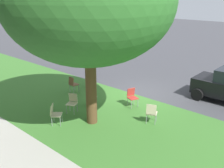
# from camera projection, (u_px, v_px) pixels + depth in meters

# --- Properties ---
(ground) EXTENTS (80.00, 80.00, 0.00)m
(ground) POSITION_uv_depth(u_px,v_px,m) (140.00, 94.00, 13.63)
(ground) COLOR #424247
(grass_verge) EXTENTS (48.00, 6.00, 0.01)m
(grass_verge) POSITION_uv_depth(u_px,v_px,m) (98.00, 114.00, 11.36)
(grass_verge) COLOR #3D752D
(grass_verge) RESTS_ON ground
(sidewalk_strip) EXTENTS (48.00, 2.80, 0.01)m
(sidewalk_strip) POSITION_uv_depth(u_px,v_px,m) (3.00, 160.00, 8.24)
(sidewalk_strip) COLOR #ADA89E
(sidewalk_strip) RESTS_ON ground
(street_tree) EXTENTS (6.22, 6.22, 7.09)m
(street_tree) POSITION_uv_depth(u_px,v_px,m) (89.00, 2.00, 9.06)
(street_tree) COLOR brown
(street_tree) RESTS_ON ground
(chair_0) EXTENTS (0.55, 0.56, 0.88)m
(chair_0) POSITION_uv_depth(u_px,v_px,m) (72.00, 102.00, 11.37)
(chair_0) COLOR beige
(chair_0) RESTS_ON ground
(chair_1) EXTENTS (0.59, 0.58, 0.88)m
(chair_1) POSITION_uv_depth(u_px,v_px,m) (89.00, 79.00, 14.37)
(chair_1) COLOR brown
(chair_1) RESTS_ON ground
(chair_2) EXTENTS (0.45, 0.45, 0.88)m
(chair_2) POSITION_uv_depth(u_px,v_px,m) (73.00, 83.00, 13.67)
(chair_2) COLOR brown
(chair_2) RESTS_ON ground
(chair_3) EXTENTS (0.54, 0.54, 0.88)m
(chair_3) POSITION_uv_depth(u_px,v_px,m) (132.00, 96.00, 11.99)
(chair_3) COLOR #B7332D
(chair_3) RESTS_ON ground
(chair_4) EXTENTS (0.58, 0.58, 0.88)m
(chair_4) POSITION_uv_depth(u_px,v_px,m) (92.00, 94.00, 12.27)
(chair_4) COLOR #ADA393
(chair_4) RESTS_ON ground
(chair_5) EXTENTS (0.54, 0.55, 0.88)m
(chair_5) POSITION_uv_depth(u_px,v_px,m) (152.00, 112.00, 10.38)
(chair_5) COLOR beige
(chair_5) RESTS_ON ground
(chair_6) EXTENTS (0.59, 0.59, 0.88)m
(chair_6) POSITION_uv_depth(u_px,v_px,m) (55.00, 113.00, 10.30)
(chair_6) COLOR beige
(chair_6) RESTS_ON ground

